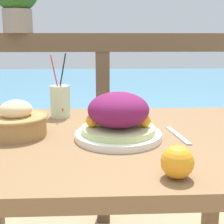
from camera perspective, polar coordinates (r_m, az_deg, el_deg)
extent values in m
cube|color=olive|center=(0.99, -1.10, -5.45)|extent=(1.10, 0.78, 0.04)
cube|color=olive|center=(1.53, 17.82, -13.73)|extent=(0.06, 0.06, 0.68)
cube|color=brown|center=(1.60, -1.78, 12.59)|extent=(2.80, 0.08, 0.09)
cube|color=brown|center=(1.69, -1.65, -5.36)|extent=(0.07, 0.07, 0.95)
cube|color=teal|center=(4.18, -2.20, 2.32)|extent=(12.00, 4.00, 0.43)
cylinder|color=white|center=(0.96, 1.15, -4.30)|extent=(0.26, 0.26, 0.02)
cylinder|color=#C6DB8E|center=(0.95, 1.16, -3.21)|extent=(0.22, 0.22, 0.02)
ellipsoid|color=#72194C|center=(0.93, 1.17, 0.43)|extent=(0.19, 0.19, 0.11)
sphere|color=orange|center=(0.95, 5.94, -1.55)|extent=(0.04, 0.04, 0.04)
sphere|color=orange|center=(0.94, -3.62, -1.56)|extent=(0.04, 0.04, 0.04)
cylinder|color=beige|center=(1.23, -9.47, 1.94)|extent=(0.08, 0.08, 0.12)
cylinder|color=red|center=(1.21, -10.07, 5.25)|extent=(0.05, 0.07, 0.21)
cylinder|color=black|center=(1.22, -9.33, 5.57)|extent=(0.05, 0.03, 0.22)
cylinder|color=#AD7F47|center=(1.03, -16.97, -2.39)|extent=(0.18, 0.18, 0.06)
torus|color=#AD7F47|center=(1.02, -17.08, -0.89)|extent=(0.19, 0.19, 0.01)
ellipsoid|color=beige|center=(1.01, -17.17, 0.42)|extent=(0.10, 0.10, 0.06)
cylinder|color=gray|center=(1.65, -16.87, 15.60)|extent=(0.14, 0.14, 0.11)
cube|color=silver|center=(1.00, 11.92, -4.17)|extent=(0.04, 0.18, 0.00)
sphere|color=orange|center=(0.70, 11.85, -8.95)|extent=(0.07, 0.07, 0.07)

